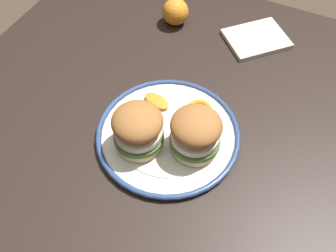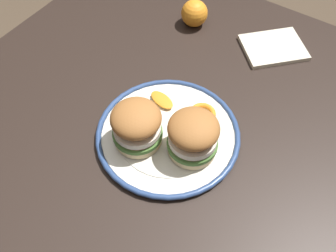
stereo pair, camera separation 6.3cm
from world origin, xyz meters
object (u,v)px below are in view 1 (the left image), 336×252
at_px(dinner_plate, 168,134).
at_px(sandwich_half_left, 196,132).
at_px(dining_table, 188,152).
at_px(whole_orange, 175,12).
at_px(sandwich_half_right, 138,128).

height_order(dinner_plate, sandwich_half_left, sandwich_half_left).
relative_size(dining_table, whole_orange, 16.38).
bearing_deg(dinner_plate, whole_orange, 112.93).
relative_size(sandwich_half_left, sandwich_half_right, 0.99).
bearing_deg(sandwich_half_right, sandwich_half_left, 21.08).
xyz_separation_m(sandwich_half_left, sandwich_half_right, (-0.11, -0.04, 0.00)).
bearing_deg(whole_orange, dinner_plate, -67.07).
bearing_deg(dining_table, whole_orange, 120.21).
distance_m(dinner_plate, whole_orange, 0.39).
relative_size(dinner_plate, sandwich_half_left, 2.36).
bearing_deg(dinner_plate, sandwich_half_right, -130.29).
distance_m(dinner_plate, sandwich_half_left, 0.09).
bearing_deg(dining_table, sandwich_half_right, -134.88).
xyz_separation_m(dinner_plate, sandwich_half_left, (0.07, -0.01, 0.06)).
bearing_deg(sandwich_half_left, dining_table, 123.89).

